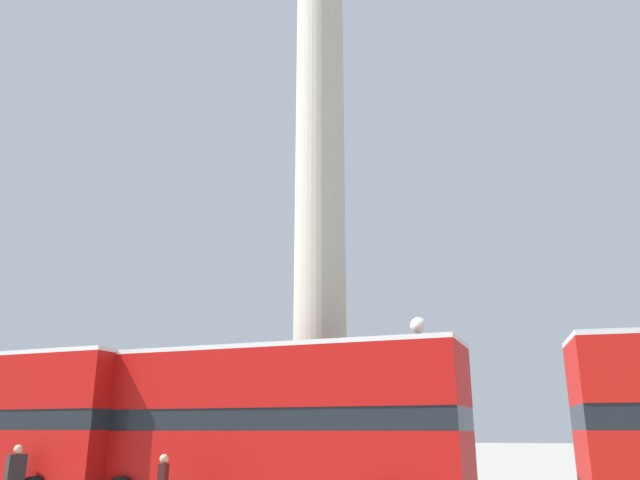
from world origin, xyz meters
name	(u,v)px	position (x,y,z in m)	size (l,w,h in m)	color
monument_column	(320,228)	(0.00, 0.00, 9.30)	(5.53, 5.53, 26.32)	#ADA593
bus_c	(270,421)	(0.33, -4.90, 2.38)	(10.36, 2.98, 4.30)	#A80F0C
equestrian_statue	(174,447)	(-8.36, 4.38, 1.43)	(4.20, 3.56, 5.49)	#ADA593
street_lamp	(421,386)	(3.91, -2.18, 3.38)	(0.49, 0.49, 5.40)	black
pedestrian_near_lamp	(15,476)	(-5.86, -7.11, 1.02)	(0.33, 0.51, 1.79)	#192347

